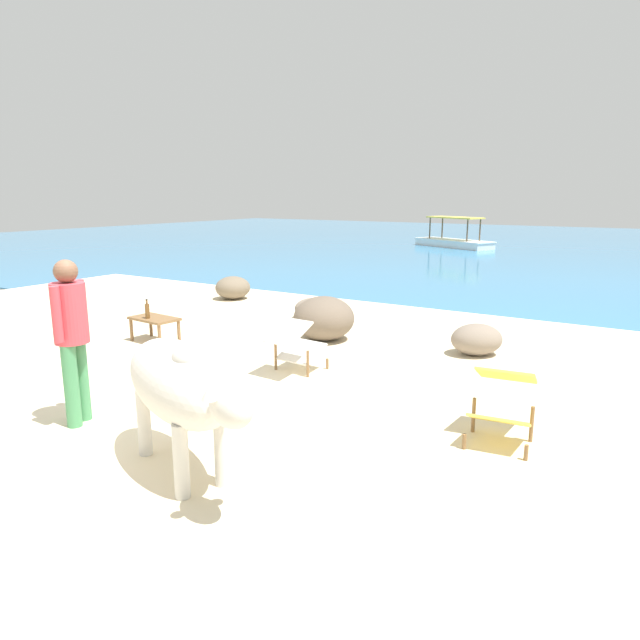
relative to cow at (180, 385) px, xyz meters
name	(u,v)px	position (x,y,z in m)	size (l,w,h in m)	color
sand_beach	(131,423)	(-1.23, 0.48, -0.76)	(18.00, 14.00, 0.04)	beige
water_surface	(552,249)	(-1.23, 22.48, -0.78)	(60.00, 36.00, 0.03)	teal
cow	(180,385)	(0.00, 0.00, 0.00)	(1.99, 1.18, 1.13)	beige
low_bench_table	(154,321)	(-3.43, 2.79, -0.42)	(0.79, 0.50, 0.38)	brown
bottle	(147,311)	(-3.45, 2.69, -0.25)	(0.07, 0.07, 0.30)	brown
deck_chair_near	(294,343)	(-0.74, 2.65, -0.36)	(0.59, 0.81, 0.68)	brown
deck_chair_far	(503,399)	(2.02, 2.01, -0.36)	(0.62, 0.83, 0.68)	brown
person_standing	(71,330)	(-1.62, 0.18, 0.20)	(0.32, 0.47, 1.62)	#428956
shore_rock_large	(477,339)	(0.97, 4.68, -0.52)	(0.72, 0.59, 0.44)	gray
shore_rock_medium	(314,309)	(-2.24, 5.46, -0.55)	(0.73, 0.69, 0.38)	gray
shore_rock_small	(233,288)	(-4.81, 6.23, -0.50)	(0.76, 0.73, 0.49)	#756651
shore_rock_flat	(324,318)	(-1.30, 4.27, -0.40)	(0.95, 0.94, 0.68)	#6B5B4C
boat_white	(454,241)	(-5.02, 21.01, -0.49)	(3.82, 2.55, 1.29)	white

